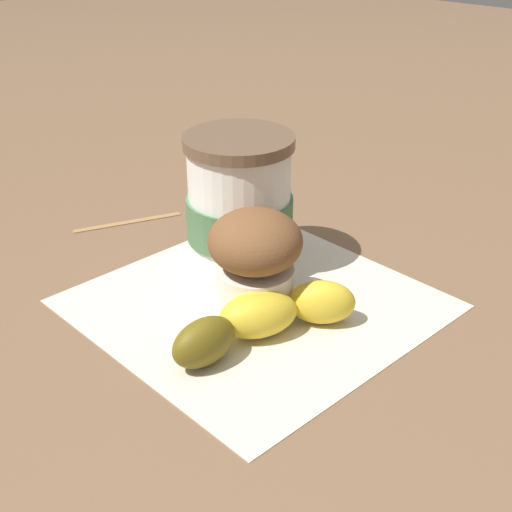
{
  "coord_description": "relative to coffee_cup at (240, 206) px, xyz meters",
  "views": [
    {
      "loc": [
        0.31,
        -0.39,
        0.32
      ],
      "look_at": [
        0.0,
        0.0,
        0.05
      ],
      "focal_mm": 50.0,
      "sensor_mm": 36.0,
      "label": 1
    }
  ],
  "objects": [
    {
      "name": "ground_plane",
      "position": [
        0.05,
        -0.04,
        -0.06
      ],
      "size": [
        3.0,
        3.0,
        0.0
      ],
      "primitive_type": "plane",
      "color": "brown"
    },
    {
      "name": "paper_napkin",
      "position": [
        0.05,
        -0.04,
        -0.06
      ],
      "size": [
        0.28,
        0.28,
        0.0
      ],
      "primitive_type": "cube",
      "rotation": [
        0.0,
        0.0,
        -0.12
      ],
      "color": "beige",
      "rests_on": "ground_plane"
    },
    {
      "name": "coffee_cup",
      "position": [
        0.0,
        0.0,
        0.0
      ],
      "size": [
        0.09,
        0.09,
        0.12
      ],
      "color": "white",
      "rests_on": "paper_napkin"
    },
    {
      "name": "muffin",
      "position": [
        0.06,
        -0.05,
        -0.01
      ],
      "size": [
        0.07,
        0.07,
        0.09
      ],
      "color": "white",
      "rests_on": "paper_napkin"
    },
    {
      "name": "banana",
      "position": [
        0.09,
        -0.08,
        -0.04
      ],
      "size": [
        0.09,
        0.15,
        0.04
      ],
      "color": "gold",
      "rests_on": "paper_napkin"
    },
    {
      "name": "wooden_stirrer",
      "position": [
        -0.15,
        -0.0,
        -0.06
      ],
      "size": [
        0.06,
        0.1,
        0.0
      ],
      "primitive_type": "cube",
      "rotation": [
        0.0,
        0.0,
        4.22
      ],
      "color": "#9E7547",
      "rests_on": "ground_plane"
    }
  ]
}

